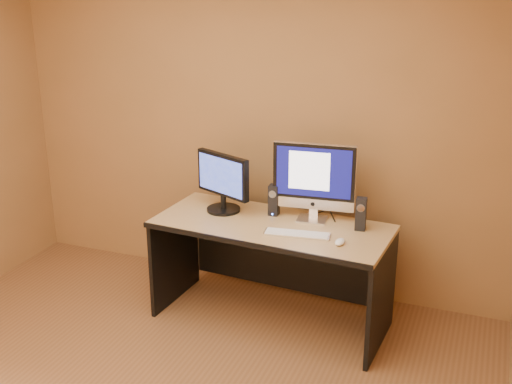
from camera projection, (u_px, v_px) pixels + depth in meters
walls at (109, 213)px, 3.16m from camera, size 4.00×4.00×2.60m
desk at (271, 273)px, 4.58m from camera, size 1.69×0.83×0.76m
imac at (313, 182)px, 4.44m from camera, size 0.60×0.27×0.56m
second_monitor at (223, 183)px, 4.63m from camera, size 0.55×0.42×0.43m
speaker_left at (274, 200)px, 4.59m from camera, size 0.07×0.08×0.23m
speaker_right at (361, 214)px, 4.33m from camera, size 0.08×0.08×0.23m
keyboard at (297, 234)px, 4.27m from camera, size 0.45×0.18×0.02m
mouse at (340, 242)px, 4.12m from camera, size 0.07×0.11×0.04m
cable_a at (332, 216)px, 4.59m from camera, size 0.10×0.21×0.01m
cable_b at (313, 214)px, 4.63m from camera, size 0.11×0.16×0.01m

